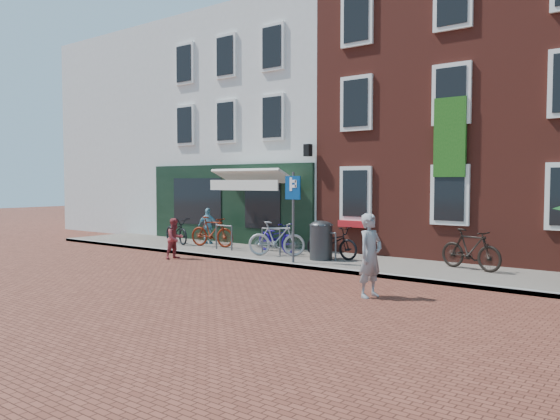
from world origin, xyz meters
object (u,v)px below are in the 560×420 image
Objects in this scene: boy at (175,238)px; cafe_person at (208,226)px; bicycle_5 at (471,249)px; bicycle_1 at (212,232)px; parking_sign at (293,202)px; bicycle_0 at (177,231)px; bicycle_4 at (332,242)px; woman at (370,255)px; litter_bin at (321,238)px; bicycle_2 at (277,237)px; bicycle_3 at (277,239)px.

cafe_person is at bearing 29.94° from boy.
boy is at bearing 124.51° from bicycle_5.
parking_sign is at bearing -115.44° from bicycle_1.
bicycle_5 is at bearing -96.18° from bicycle_1.
bicycle_0 is 1.00× the size of bicycle_4.
boy is 0.69× the size of bicycle_4.
cafe_person is at bearing 74.95° from woman.
litter_bin is 1.48m from parking_sign.
parking_sign reaches higher than boy.
bicycle_4 is 3.98m from bicycle_5.
litter_bin is at bearing 72.52° from parking_sign.
bicycle_4 is at bearing 111.17° from bicycle_5.
cafe_person is at bearing 170.65° from litter_bin.
bicycle_4 is (4.82, 0.09, -0.05)m from bicycle_1.
parking_sign is 4.06m from boy.
bicycle_0 is at bearing 168.97° from parking_sign.
boy is 3.23m from bicycle_0.
bicycle_2 is (-1.77, 1.54, -1.22)m from parking_sign.
bicycle_4 is (1.61, 0.58, -0.05)m from bicycle_3.
woman is 10.43m from bicycle_0.
bicycle_5 is (6.15, 0.21, 0.05)m from bicycle_2.
parking_sign is 5.61m from cafe_person.
woman reaches higher than bicycle_1.
woman is at bearing -44.72° from litter_bin.
bicycle_1 reaches higher than bicycle_4.
bicycle_0 is (-6.43, 0.22, -0.15)m from litter_bin.
bicycle_5 is (8.14, 2.75, 0.00)m from boy.
parking_sign is 2.64m from bicycle_2.
cafe_person reaches higher than bicycle_2.
woman is 6.70m from bicycle_2.
bicycle_5 is at bearing -108.33° from bicycle_3.
bicycle_0 is 6.54m from bicycle_4.
bicycle_0 is 1.03× the size of bicycle_3.
litter_bin is 1.52m from bicycle_3.
cafe_person is 4.13m from bicycle_3.
bicycle_1 is at bearing 108.86° from bicycle_5.
bicycle_5 is (3.97, 0.37, 0.05)m from bicycle_4.
woman is at bearing -32.76° from parking_sign.
woman is at bearing -111.91° from bicycle_2.
cafe_person is at bearing -35.41° from bicycle_0.
bicycle_0 is 1.72m from bicycle_1.
bicycle_4 is (6.54, 0.18, 0.00)m from bicycle_0.
bicycle_2 is (-5.44, 3.90, -0.29)m from woman.
litter_bin is 4.74m from woman.
boy is at bearing -165.10° from parking_sign.
bicycle_0 is at bearing 178.01° from litter_bin.
boy is at bearing 92.82° from cafe_person.
boy is 0.69× the size of bicycle_2.
bicycle_1 is 1.00× the size of bicycle_5.
litter_bin reaches higher than boy.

